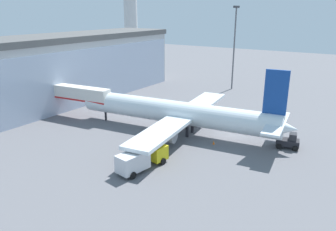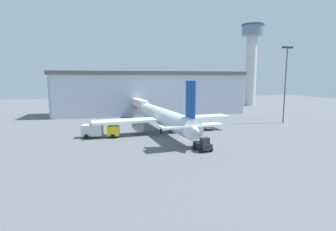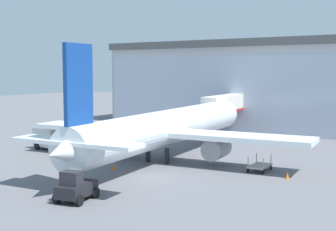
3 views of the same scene
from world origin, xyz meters
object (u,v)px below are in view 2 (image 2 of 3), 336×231
safety_cone_nose (163,138)px  safety_cone_wingtip (222,129)px  jet_bridge (139,104)px  control_tower (252,56)px  baggage_cart (207,128)px  catering_truck (99,130)px  pushback_tug (203,145)px  apron_light_mast (286,79)px  airplane (163,117)px

safety_cone_nose → safety_cone_wingtip: same height
jet_bridge → safety_cone_wingtip: bearing=-149.0°
jet_bridge → control_tower: 63.21m
baggage_cart → safety_cone_wingtip: bearing=63.1°
baggage_cart → catering_truck: bearing=-86.2°
safety_cone_nose → safety_cone_wingtip: bearing=20.1°
control_tower → safety_cone_nose: 79.82m
jet_bridge → pushback_tug: bearing=-176.6°
control_tower → baggage_cart: 67.21m
safety_cone_nose → safety_cone_wingtip: (15.12, 5.54, 0.00)m
apron_light_mast → safety_cone_nose: apron_light_mast is taller
jet_bridge → catering_truck: jet_bridge is taller
jet_bridge → pushback_tug: size_ratio=4.28×
airplane → safety_cone_nose: bearing=162.3°
apron_light_mast → pushback_tug: (-31.08, -21.11, -10.89)m
jet_bridge → control_tower: bearing=-67.6°
apron_light_mast → pushback_tug: bearing=-145.8°
safety_cone_nose → pushback_tug: bearing=-64.9°
catering_truck → safety_cone_wingtip: catering_truck is taller
safety_cone_nose → apron_light_mast: bearing=17.7°
safety_cone_nose → airplane: bearing=78.4°
apron_light_mast → safety_cone_wingtip: (-20.53, -5.81, -11.59)m
control_tower → catering_truck: (-64.49, -52.09, -20.37)m
pushback_tug → safety_cone_wingtip: 18.59m
jet_bridge → catering_truck: bearing=149.3°
pushback_tug → safety_cone_wingtip: pushback_tug is taller
pushback_tug → apron_light_mast: bearing=-67.8°
apron_light_mast → airplane: 35.51m
apron_light_mast → baggage_cart: apron_light_mast is taller
control_tower → apron_light_mast: 49.04m
control_tower → catering_truck: 85.37m
catering_truck → control_tower: bearing=49.5°
control_tower → safety_cone_nose: control_tower is taller
catering_truck → safety_cone_nose: size_ratio=13.78×
control_tower → apron_light_mast: (-16.50, -45.09, -9.97)m
pushback_tug → safety_cone_nose: pushback_tug is taller
airplane → safety_cone_nose: airplane is taller
apron_light_mast → catering_truck: 49.61m
pushback_tug → safety_cone_wingtip: (10.55, 15.29, -0.70)m
control_tower → airplane: (-50.71, -49.42, -18.46)m
baggage_cart → safety_cone_wingtip: size_ratio=5.21×
apron_light_mast → safety_cone_wingtip: bearing=-164.2°
control_tower → safety_cone_nose: size_ratio=63.98×
control_tower → airplane: bearing=-135.7°
safety_cone_wingtip → airplane: bearing=173.8°
jet_bridge → pushback_tug: 38.16m
baggage_cart → control_tower: bearing=138.6°
jet_bridge → baggage_cart: 25.04m
control_tower → airplane: control_tower is taller
control_tower → catering_truck: size_ratio=4.64×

